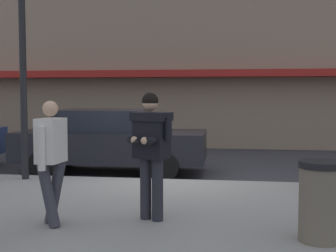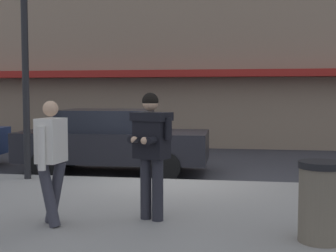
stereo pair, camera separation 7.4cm
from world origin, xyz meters
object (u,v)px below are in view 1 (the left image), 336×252
(trash_bin, at_px, (321,201))
(man_texting_on_phone, at_px, (151,142))
(parked_sedan_mid, at_px, (110,141))
(pedestrian_in_light_coat, at_px, (51,155))
(street_lamp_post, at_px, (22,34))

(trash_bin, bearing_deg, man_texting_on_phone, 163.82)
(man_texting_on_phone, bearing_deg, parked_sedan_mid, 112.31)
(pedestrian_in_light_coat, xyz_separation_m, trash_bin, (3.49, -0.18, -0.47))
(pedestrian_in_light_coat, height_order, trash_bin, pedestrian_in_light_coat)
(pedestrian_in_light_coat, distance_m, trash_bin, 3.53)
(parked_sedan_mid, relative_size, trash_bin, 4.64)
(pedestrian_in_light_coat, relative_size, trash_bin, 1.74)
(pedestrian_in_light_coat, bearing_deg, trash_bin, -3.01)
(street_lamp_post, bearing_deg, pedestrian_in_light_coat, -59.22)
(parked_sedan_mid, xyz_separation_m, trash_bin, (4.04, -5.10, -0.16))
(man_texting_on_phone, xyz_separation_m, trash_bin, (2.21, -0.64, -0.62))
(parked_sedan_mid, distance_m, trash_bin, 6.50)
(street_lamp_post, height_order, trash_bin, street_lamp_post)
(man_texting_on_phone, distance_m, street_lamp_post, 4.60)
(man_texting_on_phone, height_order, pedestrian_in_light_coat, man_texting_on_phone)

